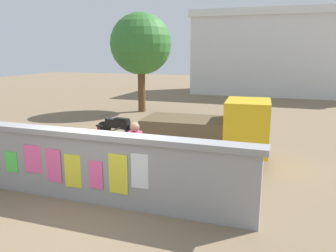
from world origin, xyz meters
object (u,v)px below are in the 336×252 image
at_px(person_walking, 135,149).
at_px(bicycle_far, 104,144).
at_px(tree_roadside, 141,44).
at_px(bicycle_near, 77,162).
at_px(auto_rickshaw_truck, 212,131).
at_px(motorcycle, 119,127).

bearing_deg(person_walking, bicycle_far, 134.12).
height_order(bicycle_far, tree_roadside, tree_roadside).
xyz_separation_m(bicycle_near, tree_roadside, (-2.24, 9.37, 3.15)).
distance_m(auto_rickshaw_truck, bicycle_far, 3.36).
distance_m(motorcycle, bicycle_far, 1.97).
height_order(auto_rickshaw_truck, bicycle_far, auto_rickshaw_truck).
distance_m(auto_rickshaw_truck, bicycle_near, 3.89).
bearing_deg(tree_roadside, person_walking, -67.26).
bearing_deg(bicycle_near, bicycle_far, 97.00).
bearing_deg(auto_rickshaw_truck, bicycle_near, -142.32).
bearing_deg(auto_rickshaw_truck, motorcycle, 160.38).
height_order(bicycle_near, tree_roadside, tree_roadside).
bearing_deg(person_walking, motorcycle, 122.10).
bearing_deg(bicycle_near, tree_roadside, 103.42).
xyz_separation_m(bicycle_near, bicycle_far, (-0.22, 1.79, 0.00)).
height_order(motorcycle, bicycle_far, bicycle_far).
bearing_deg(tree_roadside, bicycle_near, -76.58).
xyz_separation_m(auto_rickshaw_truck, person_walking, (-1.22, -2.68, 0.09)).
height_order(auto_rickshaw_truck, person_walking, auto_rickshaw_truck).
relative_size(bicycle_near, person_walking, 1.04).
relative_size(auto_rickshaw_truck, tree_roadside, 0.72).
relative_size(person_walking, tree_roadside, 0.32).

